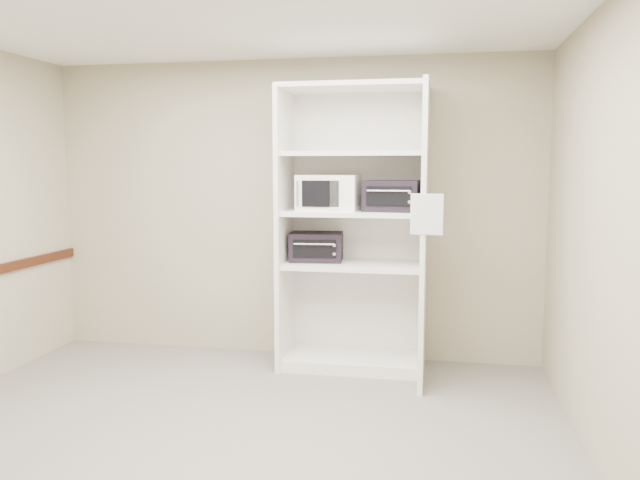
% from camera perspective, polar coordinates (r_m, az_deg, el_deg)
% --- Properties ---
extents(floor, '(4.50, 4.00, 0.01)m').
position_cam_1_polar(floor, '(4.18, -9.26, -18.02)').
color(floor, slate).
rests_on(floor, ground).
extents(ceiling, '(4.50, 4.00, 0.01)m').
position_cam_1_polar(ceiling, '(3.91, -10.06, 20.78)').
color(ceiling, white).
extents(wall_back, '(4.50, 0.02, 2.70)m').
position_cam_1_polar(wall_back, '(5.73, -2.69, 2.79)').
color(wall_back, tan).
rests_on(wall_back, ground).
extents(wall_right, '(0.02, 4.00, 2.70)m').
position_cam_1_polar(wall_right, '(3.70, 25.15, -0.01)').
color(wall_right, tan).
rests_on(wall_right, ground).
extents(shelving_unit, '(1.24, 0.92, 2.42)m').
position_cam_1_polar(shelving_unit, '(5.34, 3.55, 0.14)').
color(shelving_unit, white).
rests_on(shelving_unit, floor).
extents(microwave, '(0.51, 0.40, 0.30)m').
position_cam_1_polar(microwave, '(5.32, 0.81, 4.34)').
color(microwave, white).
rests_on(microwave, shelving_unit).
extents(toaster_oven_upper, '(0.48, 0.38, 0.26)m').
position_cam_1_polar(toaster_oven_upper, '(5.26, 6.63, 4.04)').
color(toaster_oven_upper, black).
rests_on(toaster_oven_upper, shelving_unit).
extents(toaster_oven_lower, '(0.48, 0.38, 0.25)m').
position_cam_1_polar(toaster_oven_lower, '(5.46, -0.32, -0.61)').
color(toaster_oven_lower, black).
rests_on(toaster_oven_lower, shelving_unit).
extents(paper_sign, '(0.23, 0.03, 0.30)m').
position_cam_1_polar(paper_sign, '(4.65, 9.73, 2.33)').
color(paper_sign, white).
rests_on(paper_sign, shelving_unit).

